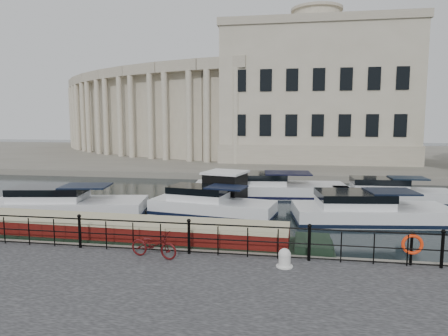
# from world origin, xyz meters

# --- Properties ---
(ground_plane) EXTENTS (160.00, 160.00, 0.00)m
(ground_plane) POSITION_xyz_m (0.00, 0.00, 0.00)
(ground_plane) COLOR black
(ground_plane) RESTS_ON ground
(far_bank) EXTENTS (120.00, 42.00, 0.55)m
(far_bank) POSITION_xyz_m (0.00, 39.00, 0.28)
(far_bank) COLOR #6B665B
(far_bank) RESTS_ON ground_plane
(railing) EXTENTS (24.14, 0.14, 1.22)m
(railing) POSITION_xyz_m (0.00, -2.25, 1.20)
(railing) COLOR black
(railing) RESTS_ON near_quay
(civic_building) EXTENTS (53.55, 31.84, 16.85)m
(civic_building) POSITION_xyz_m (-1.00, 34.71, 7.04)
(civic_building) COLOR #ADA38C
(civic_building) RESTS_ON far_bank
(bicycle) EXTENTS (1.76, 0.91, 0.88)m
(bicycle) POSITION_xyz_m (-1.05, -2.82, 0.99)
(bicycle) COLOR #490D0E
(bicycle) RESTS_ON near_quay
(mooring_bollard) EXTENTS (0.52, 0.52, 0.59)m
(mooring_bollard) POSITION_xyz_m (3.23, -2.96, 0.83)
(mooring_bollard) COLOR silver
(mooring_bollard) RESTS_ON near_quay
(life_ring_post) EXTENTS (0.66, 0.18, 1.07)m
(life_ring_post) POSITION_xyz_m (7.14, -2.20, 1.22)
(life_ring_post) COLOR black
(life_ring_post) RESTS_ON near_quay
(narrowboat) EXTENTS (15.93, 2.59, 1.58)m
(narrowboat) POSITION_xyz_m (-2.99, -0.58, 0.37)
(narrowboat) COLOR black
(narrowboat) RESTS_ON ground_plane
(harbour_hut) EXTENTS (3.59, 3.22, 2.19)m
(harbour_hut) POSITION_xyz_m (-0.37, 7.68, 0.95)
(harbour_hut) COLOR #6B665B
(harbour_hut) RESTS_ON ground_plane
(cabin_cruisers) EXTENTS (26.00, 11.44, 1.99)m
(cabin_cruisers) POSITION_xyz_m (1.50, 7.93, 0.37)
(cabin_cruisers) COLOR white
(cabin_cruisers) RESTS_ON ground_plane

